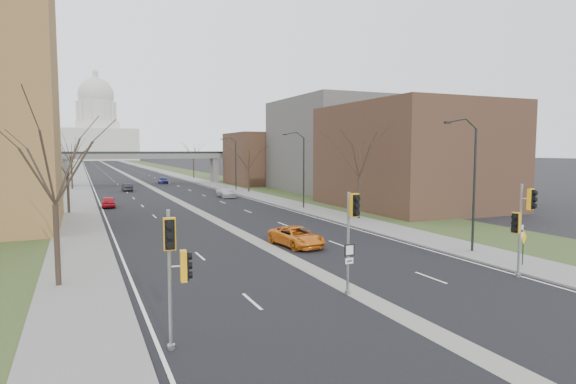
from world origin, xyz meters
TOP-DOWN VIEW (x-y plane):
  - ground at (0.00, 0.00)m, footprint 700.00×700.00m
  - road_surface at (0.00, 150.00)m, footprint 20.00×600.00m
  - median_strip at (0.00, 150.00)m, footprint 1.20×600.00m
  - sidewalk_right at (12.00, 150.00)m, footprint 4.00×600.00m
  - sidewalk_left at (-12.00, 150.00)m, footprint 4.00×600.00m
  - grass_verge_right at (18.00, 150.00)m, footprint 8.00×600.00m
  - grass_verge_left at (-18.00, 150.00)m, footprint 8.00×600.00m
  - commercial_block_near at (24.00, 28.00)m, footprint 16.00×20.00m
  - commercial_block_mid at (28.00, 52.00)m, footprint 18.00×22.00m
  - commercial_block_far at (22.00, 70.00)m, footprint 14.00×14.00m
  - pedestrian_bridge at (0.00, 80.00)m, footprint 34.00×3.00m
  - capitol at (0.00, 320.00)m, footprint 48.00×42.00m
  - streetlight_near at (10.99, 6.00)m, footprint 2.61×0.20m
  - streetlight_mid at (10.99, 32.00)m, footprint 2.61×0.20m
  - streetlight_far at (10.99, 58.00)m, footprint 2.61×0.20m
  - tree_left_a at (-13.00, 8.00)m, footprint 7.20×7.20m
  - tree_left_b at (-13.00, 38.00)m, footprint 6.75×6.75m
  - tree_left_c at (-13.00, 72.00)m, footprint 7.65×7.65m
  - tree_right_a at (13.00, 22.00)m, footprint 7.20×7.20m
  - tree_right_b at (13.00, 55.00)m, footprint 6.30×6.30m
  - tree_right_c at (13.00, 95.00)m, footprint 7.65×7.65m
  - signal_pole_left at (-9.06, -1.96)m, footprint 0.93×0.83m
  - signal_pole_median at (-0.48, 1.01)m, footprint 0.56×0.79m
  - signal_pole_right at (9.31, 0.08)m, footprint 1.07×0.83m
  - speed_limit_sign at (10.91, 1.52)m, footprint 0.50×0.19m
  - warning_sign at (11.56, 1.86)m, footprint 0.75×0.30m
  - car_left_near at (-8.82, 42.22)m, footprint 1.74×3.95m
  - car_left_far at (-4.74, 64.58)m, footprint 1.58×3.91m
  - car_right_near at (2.00, 12.53)m, footprint 2.88×5.20m
  - car_right_mid at (7.24, 48.34)m, footprint 2.14×4.94m
  - car_right_far at (3.60, 80.74)m, footprint 1.73×3.98m

SIDE VIEW (x-z plane):
  - ground at x=0.00m, z-range 0.00..0.00m
  - median_strip at x=0.00m, z-range -0.01..0.01m
  - road_surface at x=0.00m, z-range 0.00..0.01m
  - grass_verge_right at x=18.00m, z-range 0.00..0.10m
  - grass_verge_left at x=-18.00m, z-range 0.00..0.10m
  - sidewalk_right at x=12.00m, z-range 0.00..0.12m
  - sidewalk_left at x=-12.00m, z-range 0.00..0.12m
  - car_left_far at x=-4.74m, z-range 0.00..1.26m
  - car_left_near at x=-8.82m, z-range 0.00..1.32m
  - car_right_far at x=3.60m, z-range 0.00..1.34m
  - car_right_near at x=2.00m, z-range 0.00..1.38m
  - car_right_mid at x=7.24m, z-range 0.00..1.41m
  - warning_sign at x=11.56m, z-range 0.42..2.42m
  - speed_limit_sign at x=10.91m, z-range 0.57..2.98m
  - signal_pole_left at x=-9.06m, z-range 0.74..5.54m
  - signal_pole_right at x=9.31m, z-range 0.77..5.76m
  - signal_pole_median at x=-0.48m, z-range 0.95..5.78m
  - pedestrian_bridge at x=0.00m, z-range 1.62..8.07m
  - commercial_block_far at x=22.00m, z-range 0.00..10.00m
  - tree_right_b at x=13.00m, z-range 1.71..9.93m
  - commercial_block_near at x=24.00m, z-range 0.00..12.00m
  - tree_left_b at x=-13.00m, z-range 1.82..10.63m
  - tree_left_a at x=-13.00m, z-range 1.94..11.34m
  - tree_right_a at x=13.00m, z-range 1.94..11.34m
  - streetlight_near at x=10.99m, z-range 2.60..11.30m
  - streetlight_mid at x=10.99m, z-range 2.60..11.30m
  - streetlight_far at x=10.99m, z-range 2.60..11.30m
  - tree_left_c at x=-13.00m, z-range 2.05..12.04m
  - tree_right_c at x=13.00m, z-range 2.05..12.04m
  - commercial_block_mid at x=28.00m, z-range 0.00..15.00m
  - capitol at x=0.00m, z-range -9.28..46.47m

